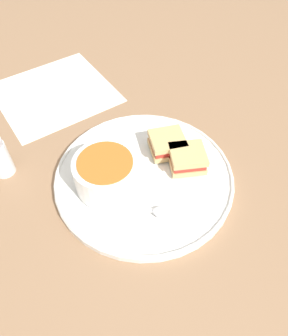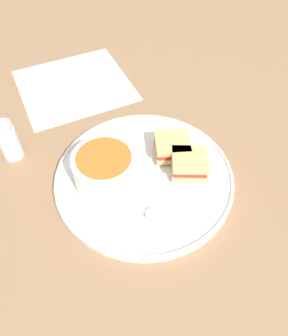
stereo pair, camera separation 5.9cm
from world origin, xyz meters
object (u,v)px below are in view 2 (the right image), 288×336
soup_bowl (105,168)px  sandwich_half_far (172,147)px  sandwich_half_near (189,164)px  spoon (151,213)px  salt_shaker (8,141)px

soup_bowl → sandwich_half_far: size_ratio=1.59×
soup_bowl → sandwich_half_far: bearing=106.8°
sandwich_half_near → sandwich_half_far: same height
spoon → salt_shaker: 0.31m
sandwich_half_far → salt_shaker: salt_shaker is taller
spoon → salt_shaker: salt_shaker is taller
soup_bowl → sandwich_half_far: soup_bowl is taller
salt_shaker → spoon: bearing=50.1°
spoon → salt_shaker: size_ratio=1.15×
soup_bowl → salt_shaker: size_ratio=1.36×
salt_shaker → sandwich_half_near: bearing=70.0°
soup_bowl → sandwich_half_near: 0.15m
spoon → sandwich_half_near: bearing=75.2°
sandwich_half_near → sandwich_half_far: bearing=-156.7°
soup_bowl → spoon: size_ratio=1.18×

